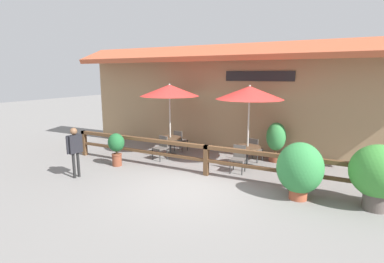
{
  "coord_description": "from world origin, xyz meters",
  "views": [
    {
      "loc": [
        3.66,
        -6.98,
        3.06
      ],
      "look_at": [
        -0.71,
        1.48,
        1.24
      ],
      "focal_mm": 28.0,
      "sensor_mm": 36.0,
      "label": 1
    }
  ],
  "objects_px": {
    "chair_middle_streetside": "(238,157)",
    "potted_plant_broad_leaf": "(276,139)",
    "potted_plant_corner_fern": "(379,173)",
    "dining_table_near": "(170,141)",
    "pedestrian": "(75,146)",
    "chair_middle_wallside": "(254,148)",
    "chair_near_streetside": "(161,147)",
    "potted_plant_entrance_palm": "(300,169)",
    "dining_table_middle": "(247,150)",
    "potted_plant_small_flowering": "(116,146)",
    "patio_umbrella_middle": "(250,93)",
    "chair_near_wallside": "(180,140)",
    "patio_umbrella_near": "(170,90)"
  },
  "relations": [
    {
      "from": "chair_middle_streetside",
      "to": "potted_plant_broad_leaf",
      "type": "distance_m",
      "value": 1.94
    },
    {
      "from": "potted_plant_corner_fern",
      "to": "potted_plant_broad_leaf",
      "type": "relative_size",
      "value": 1.09
    },
    {
      "from": "potted_plant_broad_leaf",
      "to": "chair_middle_streetside",
      "type": "bearing_deg",
      "value": -114.37
    },
    {
      "from": "dining_table_near",
      "to": "pedestrian",
      "type": "xyz_separation_m",
      "value": [
        -1.19,
        -3.47,
        0.42
      ]
    },
    {
      "from": "chair_middle_wallside",
      "to": "pedestrian",
      "type": "relative_size",
      "value": 0.56
    },
    {
      "from": "chair_near_streetside",
      "to": "potted_plant_entrance_palm",
      "type": "distance_m",
      "value": 5.19
    },
    {
      "from": "potted_plant_corner_fern",
      "to": "dining_table_middle",
      "type": "bearing_deg",
      "value": 152.94
    },
    {
      "from": "potted_plant_small_flowering",
      "to": "chair_middle_wallside",
      "type": "bearing_deg",
      "value": 33.47
    },
    {
      "from": "patio_umbrella_middle",
      "to": "potted_plant_entrance_palm",
      "type": "relative_size",
      "value": 1.89
    },
    {
      "from": "chair_near_wallside",
      "to": "potted_plant_entrance_palm",
      "type": "relative_size",
      "value": 0.59
    },
    {
      "from": "patio_umbrella_near",
      "to": "dining_table_middle",
      "type": "relative_size",
      "value": 3.14
    },
    {
      "from": "potted_plant_broad_leaf",
      "to": "pedestrian",
      "type": "height_order",
      "value": "pedestrian"
    },
    {
      "from": "dining_table_near",
      "to": "chair_middle_wallside",
      "type": "relative_size",
      "value": 1.02
    },
    {
      "from": "patio_umbrella_near",
      "to": "chair_near_wallside",
      "type": "height_order",
      "value": "patio_umbrella_near"
    },
    {
      "from": "patio_umbrella_near",
      "to": "chair_near_wallside",
      "type": "relative_size",
      "value": 3.2
    },
    {
      "from": "patio_umbrella_middle",
      "to": "potted_plant_corner_fern",
      "type": "height_order",
      "value": "patio_umbrella_middle"
    },
    {
      "from": "patio_umbrella_near",
      "to": "potted_plant_broad_leaf",
      "type": "relative_size",
      "value": 1.94
    },
    {
      "from": "chair_near_streetside",
      "to": "potted_plant_entrance_palm",
      "type": "xyz_separation_m",
      "value": [
        4.98,
        -1.42,
        0.3
      ]
    },
    {
      "from": "potted_plant_corner_fern",
      "to": "chair_middle_wallside",
      "type": "bearing_deg",
      "value": 144.48
    },
    {
      "from": "patio_umbrella_near",
      "to": "chair_near_wallside",
      "type": "distance_m",
      "value": 2.11
    },
    {
      "from": "dining_table_middle",
      "to": "pedestrian",
      "type": "xyz_separation_m",
      "value": [
        -4.25,
        -3.41,
        0.42
      ]
    },
    {
      "from": "dining_table_middle",
      "to": "patio_umbrella_middle",
      "type": "bearing_deg",
      "value": 0.0
    },
    {
      "from": "dining_table_near",
      "to": "chair_near_wallside",
      "type": "relative_size",
      "value": 1.02
    },
    {
      "from": "patio_umbrella_middle",
      "to": "chair_middle_wallside",
      "type": "xyz_separation_m",
      "value": [
        0.04,
        0.7,
        -2.0
      ]
    },
    {
      "from": "potted_plant_corner_fern",
      "to": "patio_umbrella_middle",
      "type": "bearing_deg",
      "value": 152.94
    },
    {
      "from": "potted_plant_small_flowering",
      "to": "potted_plant_broad_leaf",
      "type": "height_order",
      "value": "potted_plant_broad_leaf"
    },
    {
      "from": "chair_near_streetside",
      "to": "patio_umbrella_middle",
      "type": "relative_size",
      "value": 0.31
    },
    {
      "from": "patio_umbrella_near",
      "to": "potted_plant_corner_fern",
      "type": "bearing_deg",
      "value": -15.89
    },
    {
      "from": "pedestrian",
      "to": "chair_near_wallside",
      "type": "bearing_deg",
      "value": -9.7
    },
    {
      "from": "dining_table_near",
      "to": "dining_table_middle",
      "type": "distance_m",
      "value": 3.06
    },
    {
      "from": "chair_middle_wallside",
      "to": "potted_plant_broad_leaf",
      "type": "height_order",
      "value": "potted_plant_broad_leaf"
    },
    {
      "from": "chair_middle_wallside",
      "to": "potted_plant_small_flowering",
      "type": "height_order",
      "value": "potted_plant_small_flowering"
    },
    {
      "from": "patio_umbrella_middle",
      "to": "chair_near_streetside",
      "type": "bearing_deg",
      "value": -168.8
    },
    {
      "from": "chair_middle_wallside",
      "to": "chair_near_wallside",
      "type": "bearing_deg",
      "value": 12.43
    },
    {
      "from": "patio_umbrella_near",
      "to": "chair_middle_streetside",
      "type": "distance_m",
      "value": 3.67
    },
    {
      "from": "dining_table_middle",
      "to": "potted_plant_entrance_palm",
      "type": "height_order",
      "value": "potted_plant_entrance_palm"
    },
    {
      "from": "dining_table_middle",
      "to": "dining_table_near",
      "type": "bearing_deg",
      "value": 178.88
    },
    {
      "from": "patio_umbrella_near",
      "to": "chair_middle_wallside",
      "type": "bearing_deg",
      "value": 11.64
    },
    {
      "from": "chair_middle_streetside",
      "to": "pedestrian",
      "type": "xyz_separation_m",
      "value": [
        -4.17,
        -2.72,
        0.5
      ]
    },
    {
      "from": "chair_near_streetside",
      "to": "chair_middle_wallside",
      "type": "xyz_separation_m",
      "value": [
        3.09,
        1.3,
        0.0
      ]
    },
    {
      "from": "potted_plant_small_flowering",
      "to": "potted_plant_entrance_palm",
      "type": "bearing_deg",
      "value": -0.77
    },
    {
      "from": "patio_umbrella_middle",
      "to": "dining_table_middle",
      "type": "bearing_deg",
      "value": 0.0
    },
    {
      "from": "chair_near_wallside",
      "to": "potted_plant_broad_leaf",
      "type": "relative_size",
      "value": 0.61
    },
    {
      "from": "patio_umbrella_near",
      "to": "pedestrian",
      "type": "height_order",
      "value": "patio_umbrella_near"
    },
    {
      "from": "potted_plant_entrance_palm",
      "to": "chair_middle_streetside",
      "type": "bearing_deg",
      "value": 146.52
    },
    {
      "from": "dining_table_middle",
      "to": "potted_plant_entrance_palm",
      "type": "bearing_deg",
      "value": -46.41
    },
    {
      "from": "potted_plant_broad_leaf",
      "to": "pedestrian",
      "type": "bearing_deg",
      "value": -138.06
    },
    {
      "from": "potted_plant_broad_leaf",
      "to": "chair_near_streetside",
      "type": "bearing_deg",
      "value": -156.35
    },
    {
      "from": "patio_umbrella_near",
      "to": "chair_near_wallside",
      "type": "xyz_separation_m",
      "value": [
        0.05,
        0.66,
        -2.0
      ]
    },
    {
      "from": "potted_plant_small_flowering",
      "to": "potted_plant_broad_leaf",
      "type": "relative_size",
      "value": 0.8
    }
  ]
}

